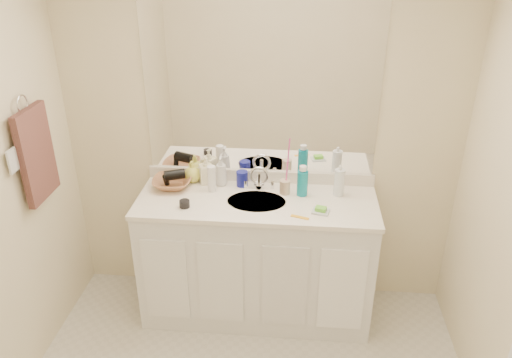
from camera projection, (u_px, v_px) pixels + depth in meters
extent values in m
cube|color=beige|center=(261.00, 136.00, 3.25)|extent=(2.60, 0.02, 2.40)
cube|color=white|center=(257.00, 259.00, 3.35)|extent=(1.50, 0.55, 0.85)
cube|color=white|center=(257.00, 202.00, 3.16)|extent=(1.52, 0.57, 0.03)
cube|color=silver|center=(260.00, 176.00, 3.36)|extent=(1.52, 0.03, 0.08)
cylinder|color=silver|center=(256.00, 203.00, 3.14)|extent=(0.37, 0.37, 0.02)
cylinder|color=silver|center=(259.00, 180.00, 3.27)|extent=(0.02, 0.02, 0.11)
cube|color=white|center=(261.00, 82.00, 3.09)|extent=(1.48, 0.01, 1.20)
cylinder|color=navy|center=(242.00, 179.00, 3.30)|extent=(0.10, 0.10, 0.10)
cylinder|color=#CBAD8F|center=(285.00, 187.00, 3.21)|extent=(0.08, 0.08, 0.09)
cylinder|color=#FF43A6|center=(287.00, 172.00, 3.16)|extent=(0.02, 0.04, 0.20)
cylinder|color=#0D839C|center=(302.00, 183.00, 3.17)|extent=(0.08, 0.08, 0.16)
cylinder|color=white|center=(339.00, 182.00, 3.17)|extent=(0.09, 0.09, 0.18)
cube|color=silver|center=(321.00, 212.00, 3.00)|extent=(0.12, 0.10, 0.01)
cube|color=#6AD133|center=(321.00, 209.00, 2.99)|extent=(0.07, 0.06, 0.02)
cube|color=#FBAD1A|center=(300.00, 217.00, 2.95)|extent=(0.11, 0.06, 0.00)
cylinder|color=black|center=(185.00, 204.00, 3.05)|extent=(0.06, 0.06, 0.04)
cylinder|color=white|center=(212.00, 179.00, 3.22)|extent=(0.07, 0.07, 0.18)
imported|color=silver|center=(221.00, 171.00, 3.29)|extent=(0.08, 0.08, 0.20)
imported|color=#FBF5CC|center=(206.00, 170.00, 3.32)|extent=(0.11, 0.11, 0.19)
imported|color=#D8D754|center=(192.00, 171.00, 3.35)|extent=(0.14, 0.14, 0.15)
imported|color=#9B613E|center=(172.00, 183.00, 3.29)|extent=(0.27, 0.27, 0.06)
cylinder|color=black|center=(175.00, 175.00, 3.26)|extent=(0.15, 0.11, 0.07)
torus|color=silver|center=(22.00, 104.00, 2.73)|extent=(0.01, 0.11, 0.11)
cube|color=#3D2320|center=(37.00, 154.00, 2.87)|extent=(0.04, 0.32, 0.55)
cube|color=silver|center=(13.00, 161.00, 2.67)|extent=(0.01, 0.08, 0.13)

